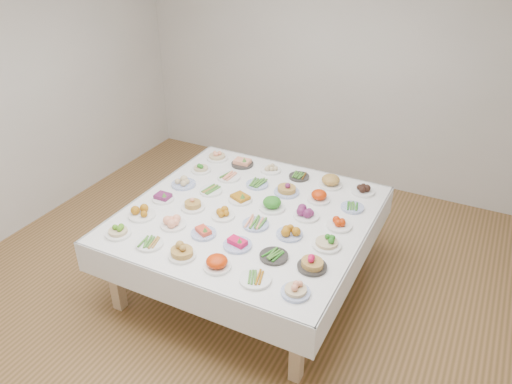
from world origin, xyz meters
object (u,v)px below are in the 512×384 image
at_px(display_table, 248,219).
at_px(dish_18, 183,181).
at_px(dish_0, 118,230).
at_px(dish_35, 363,189).

distance_m(display_table, dish_18, 0.80).
distance_m(display_table, dish_0, 1.11).
height_order(display_table, dish_0, dish_0).
relative_size(display_table, dish_18, 9.02).
bearing_deg(dish_0, dish_35, 45.04).
relative_size(display_table, dish_35, 9.40).
bearing_deg(display_table, dish_0, -135.12).
bearing_deg(dish_18, display_table, -10.90).
xyz_separation_m(dish_18, dish_35, (1.56, 0.64, -0.00)).
height_order(dish_0, dish_18, dish_0).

